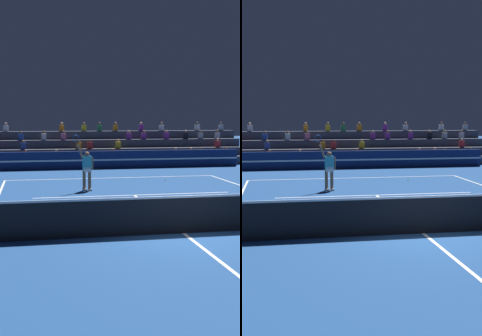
# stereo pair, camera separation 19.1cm
# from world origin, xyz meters

# --- Properties ---
(ground_plane) EXTENTS (120.00, 120.00, 0.00)m
(ground_plane) POSITION_xyz_m (0.00, 0.00, 0.00)
(ground_plane) COLOR navy
(court_lines) EXTENTS (11.10, 23.90, 0.01)m
(court_lines) POSITION_xyz_m (0.00, 0.00, 0.00)
(court_lines) COLOR white
(court_lines) RESTS_ON ground
(tennis_net) EXTENTS (12.00, 0.10, 1.10)m
(tennis_net) POSITION_xyz_m (0.00, 0.00, 0.54)
(tennis_net) COLOR #2D6B38
(tennis_net) RESTS_ON ground
(sponsor_banner_wall) EXTENTS (18.00, 0.26, 1.10)m
(sponsor_banner_wall) POSITION_xyz_m (0.00, 16.37, 0.55)
(sponsor_banner_wall) COLOR navy
(sponsor_banner_wall) RESTS_ON ground
(bleacher_stand) EXTENTS (20.97, 3.80, 2.83)m
(bleacher_stand) POSITION_xyz_m (0.00, 19.54, 0.84)
(bleacher_stand) COLOR #383D4C
(bleacher_stand) RESTS_ON ground
(tennis_player) EXTENTS (0.96, 0.31, 2.49)m
(tennis_player) POSITION_xyz_m (-1.79, 7.95, 0.99)
(tennis_player) COLOR brown
(tennis_player) RESTS_ON ground
(tennis_ball) EXTENTS (0.07, 0.07, 0.07)m
(tennis_ball) POSITION_xyz_m (2.48, 10.42, 0.03)
(tennis_ball) COLOR #C6DB33
(tennis_ball) RESTS_ON ground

